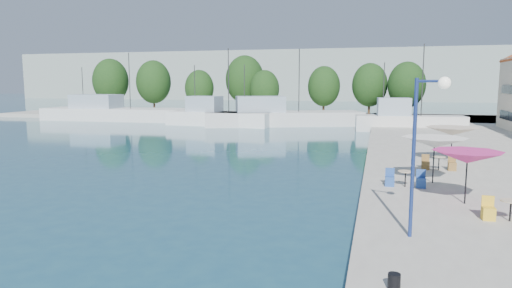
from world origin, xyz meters
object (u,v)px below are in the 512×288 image
(trawler_04, at_px, (407,122))
(umbrella_cream, at_px, (452,131))
(trawler_01, at_px, (114,113))
(trawler_02, at_px, (216,117))
(umbrella_white, at_px, (435,142))
(umbrella_pink, at_px, (467,157))
(street_lamp, at_px, (425,128))
(trawler_03, at_px, (279,117))
(bollard, at_px, (394,282))

(trawler_04, xyz_separation_m, umbrella_cream, (1.19, -24.68, 1.46))
(trawler_01, distance_m, umbrella_cream, 51.70)
(trawler_02, height_order, umbrella_white, trawler_02)
(umbrella_white, distance_m, umbrella_cream, 6.72)
(umbrella_pink, relative_size, umbrella_white, 0.88)
(trawler_01, relative_size, street_lamp, 4.41)
(trawler_02, height_order, umbrella_cream, trawler_02)
(trawler_02, height_order, trawler_03, same)
(trawler_03, distance_m, bollard, 48.70)
(trawler_03, height_order, trawler_04, same)
(trawler_04, relative_size, umbrella_pink, 4.41)
(umbrella_cream, height_order, street_lamp, street_lamp)
(umbrella_white, distance_m, bollard, 12.96)
(trawler_03, bearing_deg, bollard, -96.21)
(street_lamp, distance_m, bollard, 5.24)
(trawler_01, height_order, umbrella_pink, trawler_01)
(trawler_04, bearing_deg, trawler_01, 168.30)
(trawler_01, xyz_separation_m, trawler_03, (25.47, -1.98, 0.00))
(trawler_01, relative_size, trawler_04, 1.82)
(trawler_03, xyz_separation_m, trawler_04, (15.53, -3.18, 0.01))
(trawler_01, distance_m, trawler_02, 18.14)
(trawler_02, relative_size, trawler_03, 0.68)
(trawler_02, distance_m, trawler_04, 23.37)
(umbrella_white, relative_size, street_lamp, 0.62)
(umbrella_cream, bearing_deg, umbrella_pink, -95.13)
(trawler_03, height_order, umbrella_white, trawler_03)
(trawler_04, relative_size, umbrella_white, 3.89)
(trawler_01, height_order, street_lamp, trawler_01)
(trawler_03, bearing_deg, trawler_01, 154.13)
(trawler_02, bearing_deg, umbrella_cream, -39.84)
(umbrella_pink, bearing_deg, trawler_01, 135.82)
(trawler_04, distance_m, bollard, 43.90)
(trawler_03, distance_m, street_lamp, 45.24)
(umbrella_white, bearing_deg, umbrella_cream, 74.98)
(trawler_01, bearing_deg, trawler_03, -6.43)
(trawler_03, distance_m, trawler_04, 15.85)
(trawler_01, relative_size, bollard, 55.45)
(trawler_02, xyz_separation_m, umbrella_cream, (24.54, -25.64, 1.46))
(bollard, bearing_deg, trawler_03, 105.21)
(trawler_04, bearing_deg, trawler_03, 163.92)
(trawler_02, relative_size, trawler_04, 1.16)
(trawler_04, bearing_deg, street_lamp, -97.17)
(umbrella_white, bearing_deg, street_lamp, -98.49)
(trawler_04, xyz_separation_m, bollard, (-2.75, -43.82, -0.27))
(trawler_03, height_order, street_lamp, trawler_03)
(trawler_02, distance_m, umbrella_pink, 43.00)
(umbrella_white, xyz_separation_m, umbrella_cream, (1.74, 6.49, -0.06))
(trawler_01, distance_m, umbrella_pink, 57.57)
(umbrella_pink, xyz_separation_m, street_lamp, (-2.11, -4.88, 1.58))
(trawler_02, distance_m, umbrella_cream, 35.52)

